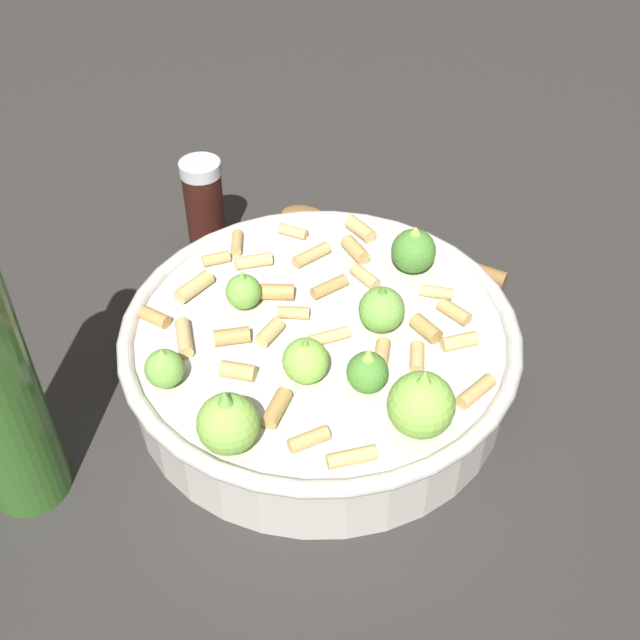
{
  "coord_description": "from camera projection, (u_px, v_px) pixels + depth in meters",
  "views": [
    {
      "loc": [
        -0.21,
        -0.38,
        0.47
      ],
      "look_at": [
        0.0,
        0.0,
        0.07
      ],
      "focal_mm": 44.6,
      "sensor_mm": 36.0,
      "label": 1
    }
  ],
  "objects": [
    {
      "name": "wooden_spoon",
      "position": [
        375.0,
        239.0,
        0.77
      ],
      "size": [
        0.15,
        0.22,
        0.02
      ],
      "color": "olive",
      "rests_on": "ground"
    },
    {
      "name": "cooking_pan",
      "position": [
        321.0,
        351.0,
        0.62
      ],
      "size": [
        0.31,
        0.31,
        0.11
      ],
      "color": "beige",
      "rests_on": "ground"
    },
    {
      "name": "pepper_shaker",
      "position": [
        205.0,
        209.0,
        0.73
      ],
      "size": [
        0.04,
        0.04,
        0.1
      ],
      "color": "#33140F",
      "rests_on": "ground"
    },
    {
      "name": "ground_plane",
      "position": [
        320.0,
        381.0,
        0.64
      ],
      "size": [
        2.4,
        2.4,
        0.0
      ],
      "primitive_type": "plane",
      "color": "#2D2B28"
    }
  ]
}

